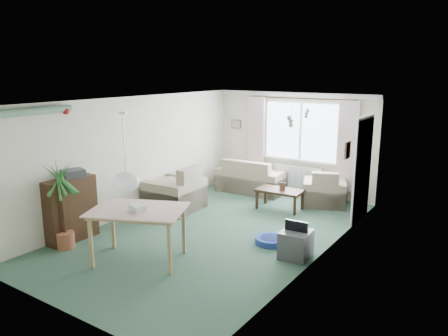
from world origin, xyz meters
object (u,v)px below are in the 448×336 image
Objects in this scene: sofa at (252,175)px; houseplant at (63,205)px; dining_table at (139,235)px; armchair_corner at (325,187)px; armchair_left at (174,187)px; coffee_table at (280,199)px; bookshelf at (71,210)px; tv_cube at (296,244)px; pet_bed at (271,240)px.

sofa is 4.82m from houseplant.
sofa is at bearing 97.28° from dining_table.
armchair_corner is at bearing 73.37° from dining_table.
houseplant reaches higher than dining_table.
armchair_corner is 0.83× the size of armchair_left.
houseplant is at bearing -6.61° from armchair_left.
sofa is 1.82× the size of armchair_corner.
sofa reaches higher than coffee_table.
tv_cube is at bearing 23.25° from bookshelf.
sofa reaches higher than armchair_corner.
coffee_table is 1.94m from pet_bed.
armchair_corner is 0.93× the size of coffee_table.
sofa is 1.87m from armchair_corner.
armchair_corner reaches higher than tv_cube.
tv_cube is (2.53, -2.94, -0.18)m from sofa.
armchair_left is 2.19× the size of tv_cube.
sofa is 3.32× the size of tv_cube.
houseplant is 1.46m from dining_table.
coffee_table is at bearing 79.80° from dining_table.
dining_table reaches higher than sofa.
armchair_corner reaches higher than pet_bed.
tv_cube is 0.69m from pet_bed.
sofa is 1.08× the size of houseplant.
dining_table is 2.70× the size of tv_cube.
bookshelf is at bearing -121.64° from coffee_table.
tv_cube is at bearing 28.20° from houseplant.
armchair_corner is at bearing 60.32° from houseplant.
dining_table is at bearing -100.20° from coffee_table.
tv_cube is at bearing 81.37° from armchair_corner.
houseplant is 2.78× the size of pet_bed.
pet_bed is at bearing 31.62° from bookshelf.
bookshelf is 1.58m from dining_table.
bookshelf is 2.28× the size of tv_cube.
sofa is at bearing 159.19° from armchair_left.
pet_bed is (1.37, 1.74, -0.36)m from dining_table.
pet_bed is at bearing 51.82° from dining_table.
coffee_table is (1.20, -0.87, -0.19)m from sofa.
armchair_left is at bearing 168.42° from pet_bed.
tv_cube is 0.91× the size of pet_bed.
sofa is 1.45× the size of bookshelf.
armchair_corner is at bearing 51.43° from coffee_table.
houseplant reaches higher than bookshelf.
armchair_corner is 0.60× the size of houseplant.
bookshelf reaches higher than sofa.
coffee_table is 4.39m from houseplant.
tv_cube reaches higher than pet_bed.
tv_cube is at bearing -57.16° from coffee_table.
sofa is 1.49m from coffee_table.
coffee_table is at bearing 58.60° from bookshelf.
sofa is 4.43m from dining_table.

